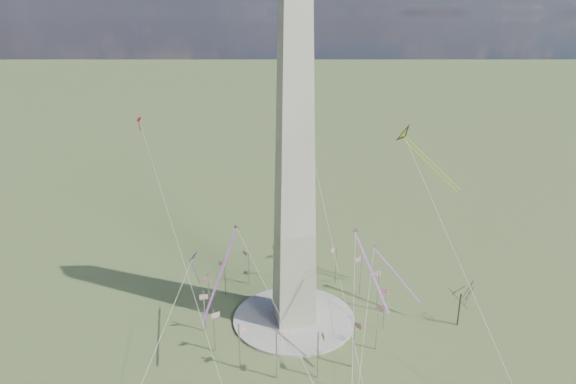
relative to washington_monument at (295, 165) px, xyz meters
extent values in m
plane|color=#4E6532|center=(0.00, 0.00, -47.95)|extent=(2000.00, 2000.00, 0.00)
cylinder|color=#B8B6A8|center=(0.00, 0.00, -47.55)|extent=(36.00, 36.00, 0.80)
cylinder|color=silver|center=(26.00, 0.00, -41.45)|extent=(0.36, 0.36, 13.00)
cube|color=#AB1619|center=(26.00, 1.30, -36.15)|extent=(2.40, 0.08, 1.50)
cylinder|color=silver|center=(24.02, 9.95, -41.45)|extent=(0.36, 0.36, 13.00)
cube|color=#AB1619|center=(23.52, 11.15, -36.15)|extent=(2.25, 0.99, 1.50)
cylinder|color=silver|center=(18.38, 18.38, -41.45)|extent=(0.36, 0.36, 13.00)
cube|color=#AB1619|center=(17.47, 19.30, -36.15)|extent=(1.75, 1.75, 1.50)
cylinder|color=silver|center=(9.95, 24.02, -41.45)|extent=(0.36, 0.36, 13.00)
cube|color=#AB1619|center=(8.75, 24.52, -36.15)|extent=(0.99, 2.25, 1.50)
cylinder|color=silver|center=(0.00, 26.00, -41.45)|extent=(0.36, 0.36, 13.00)
cube|color=#AB1619|center=(-1.30, 26.00, -36.15)|extent=(0.08, 2.40, 1.50)
cylinder|color=silver|center=(-9.95, 24.02, -41.45)|extent=(0.36, 0.36, 13.00)
cube|color=#AB1619|center=(-11.15, 23.52, -36.15)|extent=(0.99, 2.25, 1.50)
cylinder|color=silver|center=(-18.38, 18.38, -41.45)|extent=(0.36, 0.36, 13.00)
cube|color=#AB1619|center=(-19.30, 17.47, -36.15)|extent=(1.75, 1.75, 1.50)
cylinder|color=silver|center=(-24.02, 9.95, -41.45)|extent=(0.36, 0.36, 13.00)
cube|color=#AB1619|center=(-24.52, 8.75, -36.15)|extent=(2.25, 0.99, 1.50)
cylinder|color=silver|center=(-26.00, 0.00, -41.45)|extent=(0.36, 0.36, 13.00)
cube|color=#AB1619|center=(-26.00, -1.30, -36.15)|extent=(2.40, 0.08, 1.50)
cylinder|color=silver|center=(-24.02, -9.95, -41.45)|extent=(0.36, 0.36, 13.00)
cube|color=#AB1619|center=(-23.52, -11.15, -36.15)|extent=(2.25, 0.99, 1.50)
cylinder|color=silver|center=(-18.38, -18.38, -41.45)|extent=(0.36, 0.36, 13.00)
cube|color=#AB1619|center=(-17.47, -19.30, -36.15)|extent=(1.75, 1.75, 1.50)
cylinder|color=silver|center=(-9.95, -24.02, -41.45)|extent=(0.36, 0.36, 13.00)
cube|color=#AB1619|center=(-8.75, -24.52, -36.15)|extent=(0.99, 2.25, 1.50)
cylinder|color=silver|center=(0.00, -26.00, -41.45)|extent=(0.36, 0.36, 13.00)
cube|color=#AB1619|center=(1.30, -26.00, -36.15)|extent=(0.08, 2.40, 1.50)
cylinder|color=silver|center=(9.95, -24.02, -41.45)|extent=(0.36, 0.36, 13.00)
cube|color=#AB1619|center=(11.15, -23.52, -36.15)|extent=(0.99, 2.25, 1.50)
cylinder|color=silver|center=(18.38, -18.38, -41.45)|extent=(0.36, 0.36, 13.00)
cube|color=#AB1619|center=(19.30, -17.47, -36.15)|extent=(1.75, 1.75, 1.50)
cylinder|color=silver|center=(24.02, -9.95, -41.45)|extent=(0.36, 0.36, 13.00)
cube|color=#AB1619|center=(24.52, -8.75, -36.15)|extent=(2.25, 0.99, 1.50)
cylinder|color=#483D2C|center=(46.02, -12.64, -42.83)|extent=(0.47, 0.47, 10.24)
cube|color=orange|center=(45.69, 9.66, -5.24)|extent=(11.83, 14.89, 13.03)
cube|color=orange|center=(43.82, 8.19, -5.24)|extent=(11.83, 14.89, 13.03)
cube|color=#431C81|center=(-28.05, -1.80, -23.33)|extent=(2.47, 3.49, 2.62)
cube|color=#FF5B28|center=(-28.05, -1.80, -27.67)|extent=(2.62, 2.45, 9.07)
cube|color=#FF5B28|center=(14.24, -22.65, -21.89)|extent=(2.48, 18.99, 11.92)
cube|color=#FF5B28|center=(-21.96, -11.02, -24.89)|extent=(11.41, 20.62, 14.45)
cube|color=#FF5B28|center=(32.24, 0.89, -37.10)|extent=(9.09, 15.56, 10.97)
cube|color=red|center=(-41.43, 37.10, 6.65)|extent=(1.61, 1.59, 1.69)
cube|color=red|center=(-41.43, 37.10, 4.81)|extent=(0.32, 1.46, 3.87)
cube|color=white|center=(12.51, 44.42, 8.91)|extent=(1.51, 2.24, 1.73)
cube|color=white|center=(12.51, 44.42, 7.02)|extent=(1.09, 1.34, 3.97)
camera|label=1|loc=(-29.53, -127.67, 38.10)|focal=32.00mm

